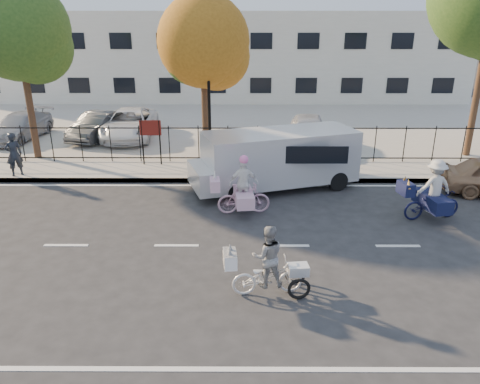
{
  "coord_description": "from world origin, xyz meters",
  "views": [
    {
      "loc": [
        1.77,
        -11.29,
        5.91
      ],
      "look_at": [
        1.72,
        1.2,
        1.1
      ],
      "focal_mm": 35.0,
      "sensor_mm": 36.0,
      "label": 1
    }
  ],
  "objects_px": {
    "unicorn_bike": "(243,192)",
    "lot_car_b": "(130,124)",
    "pedestrian": "(14,154)",
    "lot_car_d": "(308,131)",
    "bull_bike": "(432,196)",
    "lot_car_a": "(19,126)",
    "white_van": "(277,157)",
    "lot_car_c": "(98,126)",
    "lamppost": "(209,90)",
    "zebra_trike": "(268,268)"
  },
  "relations": [
    {
      "from": "bull_bike",
      "to": "pedestrian",
      "type": "xyz_separation_m",
      "value": [
        -14.24,
        3.57,
        0.22
      ]
    },
    {
      "from": "bull_bike",
      "to": "lot_car_c",
      "type": "bearing_deg",
      "value": 43.28
    },
    {
      "from": "lot_car_d",
      "to": "pedestrian",
      "type": "bearing_deg",
      "value": -155.78
    },
    {
      "from": "lamppost",
      "to": "unicorn_bike",
      "type": "relative_size",
      "value": 2.28
    },
    {
      "from": "lamppost",
      "to": "unicorn_bike",
      "type": "height_order",
      "value": "lamppost"
    },
    {
      "from": "unicorn_bike",
      "to": "white_van",
      "type": "relative_size",
      "value": 0.3
    },
    {
      "from": "lot_car_a",
      "to": "lot_car_d",
      "type": "relative_size",
      "value": 1.01
    },
    {
      "from": "bull_bike",
      "to": "lot_car_b",
      "type": "height_order",
      "value": "bull_bike"
    },
    {
      "from": "lot_car_b",
      "to": "lot_car_d",
      "type": "relative_size",
      "value": 1.17
    },
    {
      "from": "bull_bike",
      "to": "lot_car_a",
      "type": "relative_size",
      "value": 0.49
    },
    {
      "from": "lamppost",
      "to": "lot_car_c",
      "type": "distance_m",
      "value": 7.43
    },
    {
      "from": "lot_car_a",
      "to": "lot_car_c",
      "type": "xyz_separation_m",
      "value": [
        3.76,
        0.07,
        0.02
      ]
    },
    {
      "from": "unicorn_bike",
      "to": "pedestrian",
      "type": "bearing_deg",
      "value": 63.27
    },
    {
      "from": "zebra_trike",
      "to": "lot_car_a",
      "type": "xyz_separation_m",
      "value": [
        -11.33,
        13.12,
        0.13
      ]
    },
    {
      "from": "lamppost",
      "to": "zebra_trike",
      "type": "bearing_deg",
      "value": -78.5
    },
    {
      "from": "white_van",
      "to": "lot_car_b",
      "type": "bearing_deg",
      "value": 117.2
    },
    {
      "from": "lot_car_c",
      "to": "bull_bike",
      "type": "bearing_deg",
      "value": -21.98
    },
    {
      "from": "bull_bike",
      "to": "lot_car_b",
      "type": "xyz_separation_m",
      "value": [
        -11.21,
        9.3,
        0.08
      ]
    },
    {
      "from": "zebra_trike",
      "to": "pedestrian",
      "type": "distance_m",
      "value": 11.88
    },
    {
      "from": "unicorn_bike",
      "to": "zebra_trike",
      "type": "bearing_deg",
      "value": -179.23
    },
    {
      "from": "pedestrian",
      "to": "lot_car_d",
      "type": "bearing_deg",
      "value": 162.95
    },
    {
      "from": "zebra_trike",
      "to": "unicorn_bike",
      "type": "xyz_separation_m",
      "value": [
        -0.55,
        4.48,
        0.06
      ]
    },
    {
      "from": "lamppost",
      "to": "lot_car_d",
      "type": "distance_m",
      "value": 5.56
    },
    {
      "from": "lamppost",
      "to": "zebra_trike",
      "type": "xyz_separation_m",
      "value": [
        1.84,
        -9.07,
        -2.47
      ]
    },
    {
      "from": "lot_car_a",
      "to": "unicorn_bike",
      "type": "bearing_deg",
      "value": -31.28
    },
    {
      "from": "unicorn_bike",
      "to": "lot_car_b",
      "type": "height_order",
      "value": "unicorn_bike"
    },
    {
      "from": "pedestrian",
      "to": "zebra_trike",
      "type": "bearing_deg",
      "value": 103.0
    },
    {
      "from": "bull_bike",
      "to": "lot_car_a",
      "type": "bearing_deg",
      "value": 50.13
    },
    {
      "from": "white_van",
      "to": "bull_bike",
      "type": "bearing_deg",
      "value": -48.71
    },
    {
      "from": "bull_bike",
      "to": "lot_car_d",
      "type": "distance_m",
      "value": 8.17
    },
    {
      "from": "unicorn_bike",
      "to": "lot_car_a",
      "type": "xyz_separation_m",
      "value": [
        -10.78,
        8.64,
        0.06
      ]
    },
    {
      "from": "unicorn_bike",
      "to": "lot_car_a",
      "type": "height_order",
      "value": "unicorn_bike"
    },
    {
      "from": "zebra_trike",
      "to": "lamppost",
      "type": "bearing_deg",
      "value": 4.96
    },
    {
      "from": "lamppost",
      "to": "white_van",
      "type": "distance_m",
      "value": 3.93
    },
    {
      "from": "lot_car_a",
      "to": "lot_car_b",
      "type": "relative_size",
      "value": 0.86
    },
    {
      "from": "lot_car_c",
      "to": "lot_car_d",
      "type": "bearing_deg",
      "value": 5.64
    },
    {
      "from": "lamppost",
      "to": "lot_car_a",
      "type": "distance_m",
      "value": 10.57
    },
    {
      "from": "lot_car_b",
      "to": "lot_car_d",
      "type": "distance_m",
      "value": 8.65
    },
    {
      "from": "white_van",
      "to": "lot_car_b",
      "type": "relative_size",
      "value": 1.27
    },
    {
      "from": "white_van",
      "to": "lot_car_c",
      "type": "bearing_deg",
      "value": 123.95
    },
    {
      "from": "white_van",
      "to": "lot_car_a",
      "type": "distance_m",
      "value": 13.57
    },
    {
      "from": "white_van",
      "to": "lot_car_c",
      "type": "distance_m",
      "value": 10.45
    },
    {
      "from": "unicorn_bike",
      "to": "white_van",
      "type": "xyz_separation_m",
      "value": [
        1.21,
        2.29,
        0.44
      ]
    },
    {
      "from": "lot_car_a",
      "to": "lot_car_b",
      "type": "distance_m",
      "value": 5.29
    },
    {
      "from": "pedestrian",
      "to": "lot_car_b",
      "type": "distance_m",
      "value": 6.49
    },
    {
      "from": "unicorn_bike",
      "to": "lot_car_b",
      "type": "bearing_deg",
      "value": 25.42
    },
    {
      "from": "zebra_trike",
      "to": "bull_bike",
      "type": "height_order",
      "value": "bull_bike"
    },
    {
      "from": "unicorn_bike",
      "to": "lot_car_d",
      "type": "relative_size",
      "value": 0.45
    },
    {
      "from": "pedestrian",
      "to": "lot_car_d",
      "type": "height_order",
      "value": "pedestrian"
    },
    {
      "from": "bull_bike",
      "to": "lot_car_c",
      "type": "relative_size",
      "value": 0.54
    }
  ]
}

